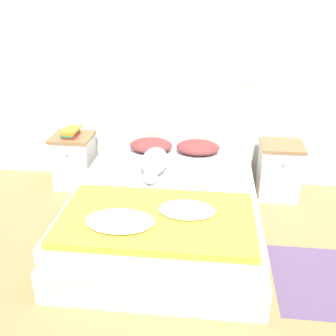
# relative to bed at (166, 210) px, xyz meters

# --- Properties ---
(ground_plane) EXTENTS (16.00, 16.00, 0.00)m
(ground_plane) POSITION_rel_bed_xyz_m (0.14, -0.99, -0.23)
(ground_plane) COLOR tan
(wall_back) EXTENTS (9.00, 0.06, 2.55)m
(wall_back) POSITION_rel_bed_xyz_m (0.14, 1.14, 1.05)
(wall_back) COLOR white
(wall_back) RESTS_ON ground_plane
(bed) EXTENTS (1.66, 2.08, 0.46)m
(bed) POSITION_rel_bed_xyz_m (0.00, 0.00, 0.00)
(bed) COLOR silver
(bed) RESTS_ON ground_plane
(headboard) EXTENTS (1.74, 0.06, 1.18)m
(headboard) POSITION_rel_bed_xyz_m (-0.00, 1.06, 0.38)
(headboard) COLOR silver
(headboard) RESTS_ON ground_plane
(nightstand_left) EXTENTS (0.44, 0.41, 0.61)m
(nightstand_left) POSITION_rel_bed_xyz_m (-1.13, 0.81, 0.08)
(nightstand_left) COLOR white
(nightstand_left) RESTS_ON ground_plane
(nightstand_right) EXTENTS (0.44, 0.41, 0.61)m
(nightstand_right) POSITION_rel_bed_xyz_m (1.13, 0.81, 0.08)
(nightstand_right) COLOR white
(nightstand_right) RESTS_ON ground_plane
(pillow_left) EXTENTS (0.46, 0.33, 0.13)m
(pillow_left) POSITION_rel_bed_xyz_m (-0.25, 0.82, 0.30)
(pillow_left) COLOR brown
(pillow_left) RESTS_ON bed
(pillow_right) EXTENTS (0.46, 0.33, 0.13)m
(pillow_right) POSITION_rel_bed_xyz_m (0.25, 0.82, 0.30)
(pillow_right) COLOR brown
(pillow_right) RESTS_ON bed
(quilt) EXTENTS (1.48, 0.87, 0.10)m
(quilt) POSITION_rel_bed_xyz_m (-0.01, -0.56, 0.27)
(quilt) COLOR yellow
(quilt) RESTS_ON bed
(dog) EXTENTS (0.25, 0.68, 0.21)m
(dog) POSITION_rel_bed_xyz_m (-0.15, 0.33, 0.33)
(dog) COLOR silver
(dog) RESTS_ON bed
(book_stack) EXTENTS (0.17, 0.23, 0.09)m
(book_stack) POSITION_rel_bed_xyz_m (-1.13, 0.80, 0.42)
(book_stack) COLOR #AD2D28
(book_stack) RESTS_ON nightstand_left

